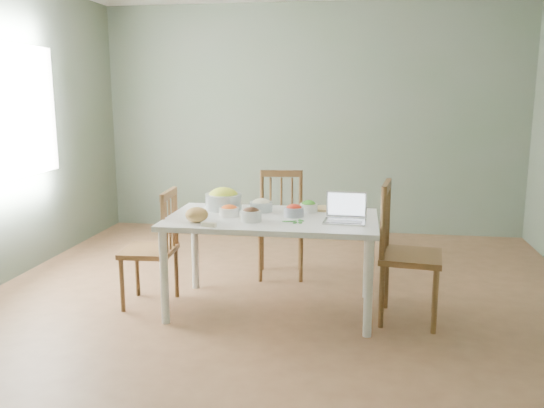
% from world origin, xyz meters
% --- Properties ---
extents(floor, '(5.00, 5.00, 0.00)m').
position_xyz_m(floor, '(0.00, 0.00, 0.00)').
color(floor, brown).
rests_on(floor, ground).
extents(wall_back, '(5.00, 0.00, 2.70)m').
position_xyz_m(wall_back, '(0.00, 2.50, 1.35)').
color(wall_back, slate).
rests_on(wall_back, ground).
extents(wall_front, '(5.00, 0.00, 2.70)m').
position_xyz_m(wall_front, '(0.00, -2.50, 1.35)').
color(wall_front, slate).
rests_on(wall_front, ground).
extents(window_left, '(0.04, 1.60, 1.20)m').
position_xyz_m(window_left, '(-2.48, 0.30, 1.50)').
color(window_left, white).
rests_on(window_left, ground).
extents(dining_table, '(1.58, 0.89, 0.74)m').
position_xyz_m(dining_table, '(-0.05, -0.14, 0.37)').
color(dining_table, white).
rests_on(dining_table, floor).
extents(chair_far, '(0.47, 0.45, 0.96)m').
position_xyz_m(chair_far, '(-0.10, 0.69, 0.48)').
color(chair_far, brown).
rests_on(chair_far, floor).
extents(chair_left, '(0.41, 0.43, 0.93)m').
position_xyz_m(chair_left, '(-1.03, -0.18, 0.46)').
color(chair_left, brown).
rests_on(chair_left, floor).
extents(chair_right, '(0.49, 0.51, 1.03)m').
position_xyz_m(chair_right, '(0.99, -0.19, 0.51)').
color(chair_right, brown).
rests_on(chair_right, floor).
extents(bread_boule, '(0.21, 0.21, 0.11)m').
position_xyz_m(bread_boule, '(-0.56, -0.39, 0.80)').
color(bread_boule, tan).
rests_on(bread_boule, dining_table).
extents(butter_stick, '(0.11, 0.06, 0.03)m').
position_xyz_m(butter_stick, '(-0.44, -0.52, 0.76)').
color(butter_stick, beige).
rests_on(butter_stick, dining_table).
extents(bowl_squash, '(0.33, 0.33, 0.17)m').
position_xyz_m(bowl_squash, '(-0.48, 0.08, 0.83)').
color(bowl_squash, '#CED92F').
rests_on(bowl_squash, dining_table).
extents(bowl_carrot, '(0.20, 0.20, 0.08)m').
position_xyz_m(bowl_carrot, '(-0.38, -0.16, 0.78)').
color(bowl_carrot, '#FA6603').
rests_on(bowl_carrot, dining_table).
extents(bowl_onion, '(0.23, 0.23, 0.10)m').
position_xyz_m(bowl_onion, '(-0.17, 0.05, 0.79)').
color(bowl_onion, beige).
rests_on(bowl_onion, dining_table).
extents(bowl_mushroom, '(0.19, 0.19, 0.10)m').
position_xyz_m(bowl_mushroom, '(-0.18, -0.31, 0.79)').
color(bowl_mushroom, black).
rests_on(bowl_mushroom, dining_table).
extents(bowl_redpep, '(0.20, 0.20, 0.09)m').
position_xyz_m(bowl_redpep, '(0.11, -0.10, 0.79)').
color(bowl_redpep, red).
rests_on(bowl_redpep, dining_table).
extents(bowl_broccoli, '(0.15, 0.15, 0.09)m').
position_xyz_m(bowl_broccoli, '(0.21, 0.09, 0.79)').
color(bowl_broccoli, '#1F5F1D').
rests_on(bowl_broccoli, dining_table).
extents(flatbread, '(0.24, 0.24, 0.02)m').
position_xyz_m(flatbread, '(0.33, 0.19, 0.75)').
color(flatbread, tan).
rests_on(flatbread, dining_table).
extents(basil_bunch, '(0.18, 0.18, 0.02)m').
position_xyz_m(basil_bunch, '(0.13, -0.28, 0.75)').
color(basil_bunch, '#2C7221').
rests_on(basil_bunch, dining_table).
extents(laptop, '(0.31, 0.26, 0.21)m').
position_xyz_m(laptop, '(0.50, -0.24, 0.85)').
color(laptop, silver).
rests_on(laptop, dining_table).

